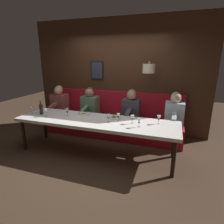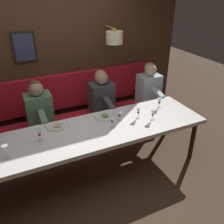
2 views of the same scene
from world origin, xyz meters
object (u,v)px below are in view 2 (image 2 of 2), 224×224
wine_glass_2 (5,149)px  wine_glass_4 (39,133)px  diner_middle (39,106)px  wine_glass_1 (138,111)px  wine_glass_5 (112,120)px  wine_glass_7 (159,101)px  diner_near (102,94)px  wine_glass_3 (153,113)px  diner_nearest (149,85)px  wine_glass_0 (120,114)px  dining_table (92,134)px

wine_glass_2 → wine_glass_4: (0.18, -0.41, -0.00)m
diner_middle → wine_glass_1: 1.54m
wine_glass_5 → wine_glass_7: bearing=-77.2°
diner_middle → wine_glass_7: bearing=-112.3°
diner_near → wine_glass_7: 0.99m
wine_glass_2 → wine_glass_5: (0.08, -1.37, -0.00)m
diner_near → wine_glass_3: diner_near is taller
wine_glass_2 → diner_nearest: bearing=-68.6°
diner_near → wine_glass_4: (-0.83, 1.20, 0.04)m
diner_middle → wine_glass_3: bearing=-125.1°
wine_glass_0 → wine_glass_2: same height
diner_near → wine_glass_2: diner_near is taller
wine_glass_0 → dining_table: bearing=97.6°
wine_glass_0 → wine_glass_4: size_ratio=1.00×
wine_glass_2 → wine_glass_3: size_ratio=1.00×
diner_middle → wine_glass_2: 1.15m
wine_glass_2 → wine_glass_4: size_ratio=1.00×
diner_near → wine_glass_2: (-1.01, 1.61, 0.04)m
diner_middle → wine_glass_3: size_ratio=4.82×
dining_table → diner_near: bearing=-30.9°
wine_glass_0 → wine_glass_7: 0.77m
wine_glass_2 → wine_glass_4: 0.45m
wine_glass_4 → wine_glass_2: bearing=113.6°
diner_near → wine_glass_4: 1.46m
dining_table → diner_nearest: size_ratio=4.13×
wine_glass_0 → wine_glass_5: size_ratio=1.00×
diner_nearest → wine_glass_2: diner_nearest is taller
diner_middle → wine_glass_4: 0.84m
wine_glass_0 → wine_glass_5: bearing=122.5°
diner_nearest → diner_near: bearing=90.0°
diner_middle → wine_glass_0: (-0.82, -0.99, 0.04)m
dining_table → wine_glass_0: 0.49m
wine_glass_1 → wine_glass_3: size_ratio=1.00×
wine_glass_5 → wine_glass_1: bearing=-81.6°
diner_nearest → wine_glass_4: diner_nearest is taller
diner_nearest → wine_glass_3: 1.17m
wine_glass_3 → wine_glass_7: (0.29, -0.32, -0.00)m
dining_table → diner_near: (0.88, -0.53, 0.13)m
diner_near → wine_glass_1: 0.89m
wine_glass_0 → wine_glass_1: size_ratio=1.00×
diner_nearest → diner_near: same height
diner_middle → wine_glass_0: 1.29m
wine_glass_1 → wine_glass_7: 0.49m
dining_table → wine_glass_1: wine_glass_1 is taller
wine_glass_5 → diner_middle: bearing=41.6°
diner_nearest → wine_glass_4: bearing=111.0°
diner_middle → wine_glass_5: diner_middle is taller
wine_glass_3 → dining_table: bearing=82.2°
wine_glass_1 → wine_glass_5: size_ratio=1.00×
dining_table → wine_glass_2: wine_glass_2 is taller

